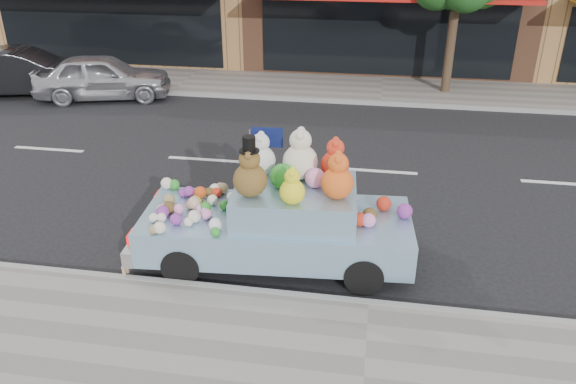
# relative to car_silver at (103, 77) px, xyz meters

# --- Properties ---
(ground) EXTENTS (120.00, 120.00, 0.00)m
(ground) POSITION_rel_car_silver_xyz_m (8.57, -4.27, -0.70)
(ground) COLOR black
(ground) RESTS_ON ground
(near_sidewalk) EXTENTS (60.00, 3.00, 0.12)m
(near_sidewalk) POSITION_rel_car_silver_xyz_m (8.57, -10.77, -0.64)
(near_sidewalk) COLOR gray
(near_sidewalk) RESTS_ON ground
(far_sidewalk) EXTENTS (60.00, 3.00, 0.12)m
(far_sidewalk) POSITION_rel_car_silver_xyz_m (8.57, 2.23, -0.64)
(far_sidewalk) COLOR gray
(far_sidewalk) RESTS_ON ground
(near_kerb) EXTENTS (60.00, 0.12, 0.13)m
(near_kerb) POSITION_rel_car_silver_xyz_m (8.57, -9.27, -0.63)
(near_kerb) COLOR gray
(near_kerb) RESTS_ON ground
(far_kerb) EXTENTS (60.00, 0.12, 0.13)m
(far_kerb) POSITION_rel_car_silver_xyz_m (8.57, 0.73, -0.63)
(far_kerb) COLOR gray
(far_kerb) RESTS_ON ground
(car_silver) EXTENTS (4.39, 2.68, 1.40)m
(car_silver) POSITION_rel_car_silver_xyz_m (0.00, 0.00, 0.00)
(car_silver) COLOR #B0B0B5
(car_silver) RESTS_ON ground
(car_dark) EXTENTS (4.68, 2.63, 1.46)m
(car_dark) POSITION_rel_car_silver_xyz_m (-2.70, 0.03, 0.03)
(car_dark) COLOR black
(car_dark) RESTS_ON ground
(art_car) EXTENTS (4.60, 2.06, 2.30)m
(art_car) POSITION_rel_car_silver_xyz_m (7.04, -8.20, 0.11)
(art_car) COLOR black
(art_car) RESTS_ON ground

